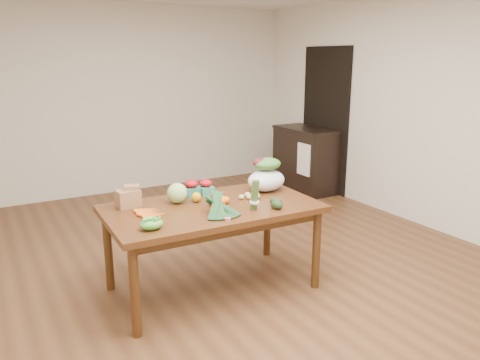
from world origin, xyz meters
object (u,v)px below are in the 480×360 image
kale_bunch (222,207)px  salad_bag (266,176)px  cabbage (177,193)px  mandarin_cluster (218,198)px  asparagus_bundle (255,195)px  dining_table (213,248)px  paper_bag (128,197)px  cabinet (305,159)px

kale_bunch → salad_bag: bearing=33.8°
cabbage → mandarin_cluster: bearing=-34.4°
cabbage → asparagus_bundle: (0.47, -0.48, 0.04)m
dining_table → mandarin_cluster: mandarin_cluster is taller
mandarin_cluster → salad_bag: size_ratio=0.50×
cabbage → asparagus_bundle: 0.67m
dining_table → mandarin_cluster: bearing=17.7°
dining_table → mandarin_cluster: 0.43m
dining_table → asparagus_bundle: 0.62m
dining_table → kale_bunch: 0.54m
paper_bag → kale_bunch: paper_bag is taller
dining_table → asparagus_bundle: bearing=-45.0°
mandarin_cluster → salad_bag: bearing=13.3°
paper_bag → salad_bag: salad_bag is taller
mandarin_cluster → cabinet: bearing=39.6°
dining_table → asparagus_bundle: (0.25, -0.27, 0.50)m
paper_bag → cabbage: 0.40m
cabbage → paper_bag: bearing=165.4°
dining_table → paper_bag: 0.83m
asparagus_bundle → cabinet: bearing=47.0°
cabinet → asparagus_bundle: bearing=-134.6°
mandarin_cluster → salad_bag: (0.57, 0.13, 0.09)m
asparagus_bundle → salad_bag: 0.57m
kale_bunch → paper_bag: bearing=134.6°
asparagus_bundle → mandarin_cluster: bearing=125.1°
paper_bag → asparagus_bundle: bearing=-33.9°
salad_bag → kale_bunch: bearing=-147.8°
cabinet → asparagus_bundle: asparagus_bundle is taller
cabinet → cabbage: bearing=-145.9°
cabbage → dining_table: bearing=-44.0°
cabbage → salad_bag: size_ratio=0.48×
cabbage → kale_bunch: cabbage is taller
mandarin_cluster → salad_bag: salad_bag is taller
dining_table → kale_bunch: bearing=-99.5°
cabinet → salad_bag: 2.82m
dining_table → kale_bunch: (-0.05, -0.28, 0.45)m
cabbage → mandarin_cluster: cabbage is taller
cabinet → salad_bag: size_ratio=2.83×
dining_table → salad_bag: (0.63, 0.15, 0.51)m
cabbage → asparagus_bundle: size_ratio=0.69×
kale_bunch → cabbage: bearing=110.1°
salad_bag → paper_bag: bearing=172.7°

